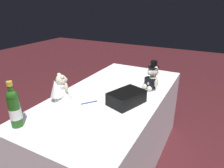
% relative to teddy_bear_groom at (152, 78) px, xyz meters
% --- Properties ---
extents(ground_plane, '(12.00, 12.00, 0.00)m').
position_rel_teddy_bear_groom_xyz_m(ground_plane, '(0.29, -0.29, -0.89)').
color(ground_plane, '#47191E').
extents(reception_table, '(1.84, 0.91, 0.78)m').
position_rel_teddy_bear_groom_xyz_m(reception_table, '(0.29, -0.29, -0.50)').
color(reception_table, white).
rests_on(reception_table, ground_plane).
extents(teddy_bear_groom, '(0.16, 0.15, 0.29)m').
position_rel_teddy_bear_groom_xyz_m(teddy_bear_groom, '(0.00, 0.00, 0.00)').
color(teddy_bear_groom, beige).
rests_on(teddy_bear_groom, reception_table).
extents(teddy_bear_bride, '(0.23, 0.20, 0.24)m').
position_rel_teddy_bear_groom_xyz_m(teddy_bear_bride, '(0.61, -0.63, -0.01)').
color(teddy_bear_bride, white).
rests_on(teddy_bear_bride, reception_table).
extents(champagne_bottle, '(0.08, 0.08, 0.33)m').
position_rel_teddy_bear_groom_xyz_m(champagne_bottle, '(1.07, -0.63, 0.03)').
color(champagne_bottle, '#215618').
rests_on(champagne_bottle, reception_table).
extents(signing_pen, '(0.13, 0.10, 0.01)m').
position_rel_teddy_bear_groom_xyz_m(signing_pen, '(0.54, -0.37, -0.11)').
color(signing_pen, navy).
rests_on(signing_pen, reception_table).
extents(gift_case_black, '(0.35, 0.29, 0.11)m').
position_rel_teddy_bear_groom_xyz_m(gift_case_black, '(0.40, -0.09, -0.06)').
color(gift_case_black, black).
rests_on(gift_case_black, reception_table).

